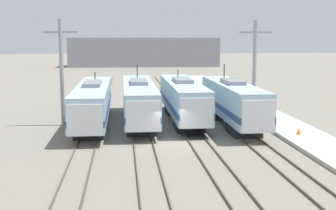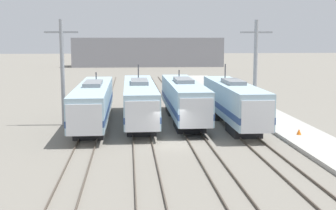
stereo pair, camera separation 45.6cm
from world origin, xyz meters
The scene contains 14 objects.
ground_plane centered at (0.00, 0.00, 0.00)m, with size 400.00×400.00×0.00m, color slate.
rail_pair_far_left centered at (-6.39, 0.00, 0.07)m, with size 1.51×120.00×0.15m.
rail_pair_center_left centered at (-2.13, 0.00, 0.07)m, with size 1.51×120.00×0.15m.
rail_pair_center_right centered at (2.13, 0.00, 0.07)m, with size 1.51×120.00×0.15m.
rail_pair_far_right centered at (6.39, 0.00, 0.07)m, with size 1.51×120.00×0.15m.
locomotive_far_left centered at (-6.39, 8.03, 2.08)m, with size 2.88×18.98×4.58m.
locomotive_center_left centered at (-2.13, 9.04, 2.11)m, with size 2.89×18.72×5.27m.
locomotive_center_right centered at (2.13, 9.51, 2.13)m, with size 2.92×17.84×4.67m.
locomotive_far_right centered at (6.39, 6.79, 2.17)m, with size 2.77×16.80×5.44m.
catenary_tower_left centered at (-9.14, 8.72, 5.04)m, with size 3.05×0.37×9.66m.
catenary_tower_right centered at (8.79, 8.72, 5.04)m, with size 3.05×0.37×9.66m.
platform centered at (10.91, 0.00, 0.15)m, with size 4.00×120.00×0.30m.
traffic_cone centered at (10.46, 1.29, 0.54)m, with size 0.39×0.39×0.47m.
depot_building centered at (2.29, 96.68, 3.96)m, with size 41.02×10.74×7.92m.
Camera 1 is at (-3.59, -34.47, 8.06)m, focal length 50.00 mm.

